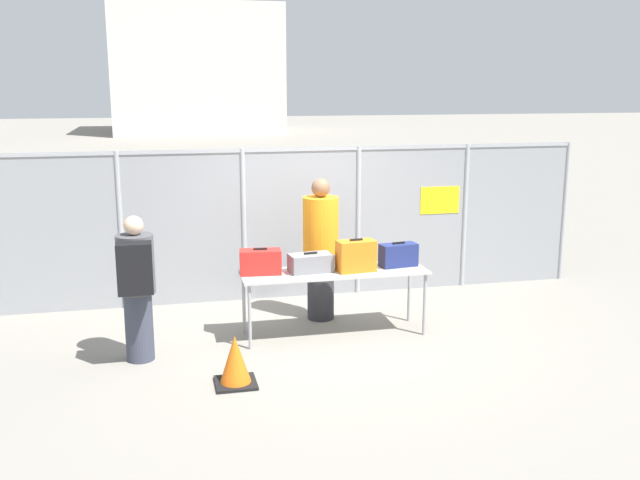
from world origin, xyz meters
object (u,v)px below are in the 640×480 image
Objects in this scene: suitcase_grey at (311,263)px; utility_trailer at (333,233)px; suitcase_orange at (356,256)px; traveler_hooded at (137,283)px; suitcase_red at (260,262)px; traffic_cone at (235,362)px; inspection_table at (334,276)px; suitcase_navy at (398,255)px; security_worker_near at (321,247)px.

utility_trailer is at bearing 72.37° from suitcase_grey.
suitcase_orange is (0.53, -0.10, 0.08)m from suitcase_grey.
suitcase_red is at bearing 0.26° from traveler_hooded.
suitcase_red reaches higher than suitcase_grey.
suitcase_orange reaches higher than suitcase_grey.
suitcase_orange reaches higher than traffic_cone.
suitcase_orange is at bearing -13.74° from inspection_table.
security_worker_near is at bearing 145.75° from suitcase_navy.
traveler_hooded is at bearing -170.71° from inspection_table.
traffic_cone is at bearing -109.44° from suitcase_red.
inspection_table is 4.18× the size of suitcase_grey.
suitcase_red is at bearing 70.56° from traffic_cone.
utility_trailer reaches higher than traffic_cone.
suitcase_navy is at bearing 11.25° from suitcase_orange.
traffic_cone is (0.95, -0.85, -0.65)m from traveler_hooded.
inspection_table is 4.16m from utility_trailer.
utility_trailer is (0.16, 3.98, -0.54)m from suitcase_navy.
traffic_cone is (-1.06, -1.26, -0.66)m from suitcase_grey.
traveler_hooded reaches higher than suitcase_red.
traveler_hooded is at bearing 138.15° from traffic_cone.
suitcase_navy is 0.15× the size of utility_trailer.
inspection_table is at bearing 166.26° from suitcase_orange.
traveler_hooded is (-1.41, -0.45, -0.05)m from suitcase_red.
inspection_table is at bearing -103.79° from utility_trailer.
traffic_cone is at bearing -113.87° from utility_trailer.
traffic_cone is at bearing -143.80° from suitcase_orange.
traveler_hooded is (-3.11, -0.43, -0.05)m from suitcase_navy.
security_worker_near reaches higher than inspection_table.
suitcase_red reaches higher than suitcase_navy.
traveler_hooded is (-2.29, -0.37, 0.16)m from inspection_table.
inspection_table is 0.66m from security_worker_near.
suitcase_grey is at bearing -179.20° from suitcase_navy.
security_worker_near is 3.52× the size of traffic_cone.
suitcase_orange is at bearing -100.19° from utility_trailer.
traveler_hooded is at bearing -168.44° from suitcase_grey.
security_worker_near reaches higher than suitcase_grey.
suitcase_navy is at bearing -92.36° from utility_trailer.
security_worker_near reaches higher than suitcase_red.
security_worker_near is at bearing 66.26° from suitcase_grey.
traffic_cone is at bearing -137.48° from inspection_table.
security_worker_near is (0.26, 0.59, 0.04)m from suitcase_grey.
inspection_table is 4.47× the size of suitcase_red.
suitcase_navy reaches higher than utility_trailer.
inspection_table is 4.30× the size of traffic_cone.
utility_trailer is at bearing 76.21° from inspection_table.
inspection_table is 4.75× the size of suitcase_orange.
traffic_cone is at bearing 69.09° from security_worker_near.
inspection_table is at bearing 106.33° from security_worker_near.
suitcase_grey is 0.29× the size of security_worker_near.
security_worker_near is 2.38m from traffic_cone.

